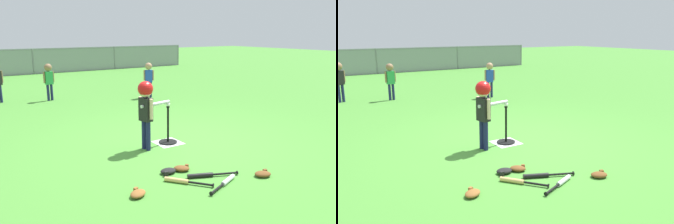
{
  "view_description": "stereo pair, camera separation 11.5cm",
  "coord_description": "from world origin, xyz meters",
  "views": [
    {
      "loc": [
        -3.35,
        -4.52,
        1.88
      ],
      "look_at": [
        -0.27,
        0.16,
        0.55
      ],
      "focal_mm": 36.16,
      "sensor_mm": 36.0,
      "label": 1
    },
    {
      "loc": [
        -3.25,
        -4.58,
        1.88
      ],
      "look_at": [
        -0.27,
        0.16,
        0.55
      ],
      "focal_mm": 36.16,
      "sensor_mm": 36.0,
      "label": 2
    }
  ],
  "objects": [
    {
      "name": "batting_tee",
      "position": [
        -0.27,
        0.16,
        0.1
      ],
      "size": [
        0.32,
        0.32,
        0.65
      ],
      "color": "black",
      "rests_on": "ground_plane"
    },
    {
      "name": "glove_outfield_drop",
      "position": [
        -0.99,
        -0.94,
        0.04
      ],
      "size": [
        0.24,
        0.19,
        0.07
      ],
      "color": "black",
      "rests_on": "ground_plane"
    },
    {
      "name": "outfield_fence",
      "position": [
        0.0,
        11.67,
        0.62
      ],
      "size": [
        16.06,
        0.06,
        1.15
      ],
      "color": "slate",
      "rests_on": "ground_plane"
    },
    {
      "name": "home_plate",
      "position": [
        -0.27,
        0.16,
        0.0
      ],
      "size": [
        0.44,
        0.44,
        0.01
      ],
      "primitive_type": "cube",
      "color": "white",
      "rests_on": "ground_plane"
    },
    {
      "name": "spare_bat_black",
      "position": [
        -0.65,
        -1.31,
        0.03
      ],
      "size": [
        0.66,
        0.32,
        0.06
      ],
      "color": "black",
      "rests_on": "ground_plane"
    },
    {
      "name": "spare_bat_wood",
      "position": [
        -1.02,
        -1.29,
        0.03
      ],
      "size": [
        0.44,
        0.53,
        0.06
      ],
      "color": "#DBB266",
      "rests_on": "ground_plane"
    },
    {
      "name": "spare_bat_silver",
      "position": [
        -0.56,
        -1.61,
        0.03
      ],
      "size": [
        0.59,
        0.28,
        0.06
      ],
      "color": "silver",
      "rests_on": "ground_plane"
    },
    {
      "name": "glove_tossed_aside",
      "position": [
        -1.65,
        -1.29,
        0.04
      ],
      "size": [
        0.27,
        0.25,
        0.07
      ],
      "color": "brown",
      "rests_on": "ground_plane"
    },
    {
      "name": "fielder_deep_left",
      "position": [
        -0.99,
        5.08,
        0.66
      ],
      "size": [
        0.3,
        0.2,
        1.03
      ],
      "color": "#191E4C",
      "rests_on": "ground_plane"
    },
    {
      "name": "fielder_deep_right",
      "position": [
        1.56,
        3.96,
        0.65
      ],
      "size": [
        0.28,
        0.2,
        1.02
      ],
      "color": "#191E4C",
      "rests_on": "ground_plane"
    },
    {
      "name": "glove_by_plate",
      "position": [
        0.01,
        -1.71,
        0.04
      ],
      "size": [
        0.27,
        0.23,
        0.07
      ],
      "color": "brown",
      "rests_on": "ground_plane"
    },
    {
      "name": "baseball_on_tee",
      "position": [
        -0.27,
        0.16,
        0.69
      ],
      "size": [
        0.07,
        0.07,
        0.07
      ],
      "primitive_type": "sphere",
      "color": "white",
      "rests_on": "batting_tee"
    },
    {
      "name": "batter_child",
      "position": [
        -0.75,
        0.07,
        0.8
      ],
      "size": [
        0.63,
        0.32,
        1.13
      ],
      "color": "#191E4C",
      "rests_on": "ground_plane"
    },
    {
      "name": "ground_plane",
      "position": [
        0.0,
        0.0,
        0.0
      ],
      "size": [
        60.0,
        60.0,
        0.0
      ],
      "primitive_type": "plane",
      "color": "#478C33"
    },
    {
      "name": "glove_near_bats",
      "position": [
        -0.78,
        -0.96,
        0.04
      ],
      "size": [
        0.27,
        0.27,
        0.07
      ],
      "color": "brown",
      "rests_on": "ground_plane"
    }
  ]
}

